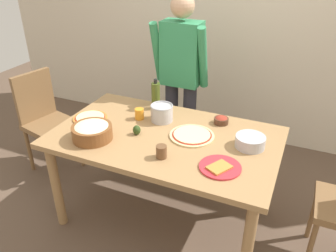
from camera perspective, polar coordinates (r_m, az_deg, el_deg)
name	(u,v)px	position (r m, az deg, el deg)	size (l,w,h in m)	color
ground	(166,215)	(2.87, -0.42, -14.79)	(8.00, 8.00, 0.00)	brown
wall_back	(230,17)	(3.66, 10.35, 17.64)	(5.60, 0.10, 2.60)	beige
dining_table	(165,146)	(2.46, -0.47, -3.40)	(1.60, 0.96, 0.76)	#A37A4C
person_cook	(181,74)	(3.03, 2.22, 8.71)	(0.49, 0.25, 1.62)	#2D2D38
chair_wooden_left	(45,117)	(3.35, -20.05, 1.46)	(0.48, 0.48, 0.95)	brown
pizza_raw_on_board	(192,135)	(2.40, 4.05, -1.56)	(0.32, 0.32, 0.02)	beige
pizza_cooked_on_tray	(90,118)	(2.70, -12.99, 1.36)	(0.26, 0.26, 0.02)	#C67A33
plate_with_slice	(220,167)	(2.09, 8.76, -6.87)	(0.26, 0.26, 0.02)	red
popcorn_bowl	(92,131)	(2.40, -12.70, -0.81)	(0.28, 0.28, 0.11)	brown
mixing_bowl_steel	(250,142)	(2.32, 13.70, -2.57)	(0.20, 0.20, 0.08)	#B7B7BC
small_sauce_bowl	(221,120)	(2.59, 8.97, 1.01)	(0.11, 0.11, 0.06)	#4C2D1E
olive_oil_bottle	(156,96)	(2.76, -2.08, 5.15)	(0.07, 0.07, 0.26)	#47561E
steel_pot	(162,113)	(2.58, -1.05, 2.26)	(0.17, 0.17, 0.13)	#B7B7BC
cup_orange	(139,114)	(2.62, -4.85, 2.06)	(0.07, 0.07, 0.09)	orange
cup_small_brown	(161,152)	(2.15, -1.12, -4.36)	(0.07, 0.07, 0.09)	brown
avocado	(137,130)	(2.42, -5.30, -0.67)	(0.06, 0.06, 0.07)	#2D4219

